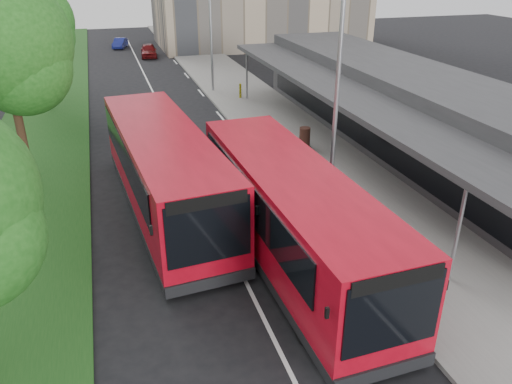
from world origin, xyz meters
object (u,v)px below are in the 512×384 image
Objects in this scene: litter_bin at (305,137)px; tree_mid at (4,51)px; lamp_post_far at (209,24)px; bus_main at (292,216)px; car_far at (120,43)px; tree_far at (34,27)px; bus_second at (165,172)px; bollard at (240,91)px; lamp_post_near at (335,95)px; car_near at (149,50)px.

tree_mid is at bearing -180.00° from litter_bin.
bus_main is at bearing -96.06° from lamp_post_far.
litter_bin is 0.32× the size of car_far.
car_far is at bearing 91.76° from bus_main.
car_far is at bearing 80.28° from tree_mid.
tree_far is at bearing 137.49° from litter_bin.
litter_bin is (7.69, 4.81, -1.03)m from bus_second.
lamp_post_far reaches higher than litter_bin.
bus_second is at bearing -115.34° from bollard.
tree_far is 22.07m from lamp_post_near.
lamp_post_far is (0.00, 20.00, 0.00)m from lamp_post_near.
car_near is (8.26, 28.21, -4.97)m from tree_mid.
lamp_post_near is at bearing -94.65° from bollard.
bus_second is at bearing -72.19° from tree_far.
car_near is at bearing 94.65° from lamp_post_near.
bus_second is 12.04× the size of bollard.
bus_second is 16.70m from bollard.
bus_second reaches higher than car_far.
tree_far reaches higher than bus_second.
bollard is at bearing -7.91° from tree_far.
bus_main reaches higher than litter_bin.
lamp_post_near and lamp_post_far have the same top height.
bollard is at bearing 39.30° from tree_mid.
car_near is at bearing 99.72° from litter_bin.
litter_bin is (4.34, 9.46, -0.98)m from bus_main.
bus_second is 3.19× the size of car_near.
car_near is (-4.28, 17.95, -0.01)m from bollard.
bus_main is 11.64× the size of bollard.
litter_bin is at bearing 0.00° from tree_mid.
tree_far reaches higher than bollard.
bus_second reaches higher than bollard.
litter_bin reaches higher than bollard.
lamp_post_far is at bearing -74.92° from car_near.
bus_main is 3.08× the size of car_near.
lamp_post_near is (11.13, -19.05, -0.36)m from tree_far.
lamp_post_near is 35.61m from car_near.
bollard is (7.14, 15.07, -1.04)m from bus_second.
lamp_post_near is 6.86m from bus_second.
bollard is at bearing 77.16° from bus_main.
bus_main is at bearing -67.83° from tree_far.
tree_far is at bearing 110.21° from bus_main.
bus_second is (-5.73, -17.76, -3.04)m from lamp_post_far.
bus_second is at bearing -74.69° from car_far.
tree_far is at bearing 120.29° from lamp_post_near.
lamp_post_near is 1.00× the size of lamp_post_far.
car_near is 6.63m from car_far.
litter_bin is (1.96, -12.95, -4.07)m from lamp_post_far.
lamp_post_far is 0.71× the size of bus_main.
lamp_post_near is 4.58m from bus_main.
lamp_post_far reaches higher than tree_far.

